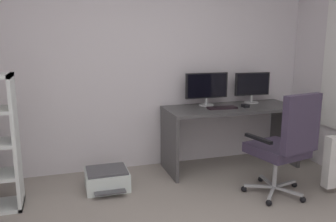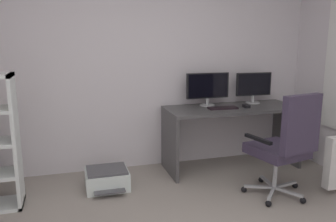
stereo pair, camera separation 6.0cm
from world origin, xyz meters
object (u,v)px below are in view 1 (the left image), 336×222
at_px(desk, 231,122).
at_px(keyboard, 222,108).
at_px(printer, 107,179).
at_px(monitor_secondary, 252,85).
at_px(computer_mouse, 245,106).
at_px(monitor_main, 207,87).
at_px(office_chair, 285,143).

bearing_deg(desk, keyboard, -157.36).
bearing_deg(printer, monitor_secondary, 11.14).
bearing_deg(monitor_secondary, computer_mouse, -132.73).
bearing_deg(keyboard, monitor_main, 116.05).
bearing_deg(printer, monitor_main, 16.31).
distance_m(monitor_secondary, computer_mouse, 0.39).
relative_size(monitor_main, monitor_secondary, 1.16).
relative_size(desk, computer_mouse, 15.94).
bearing_deg(monitor_secondary, desk, -155.61).
distance_m(monitor_main, printer, 1.59).
height_order(keyboard, printer, keyboard).
height_order(monitor_main, office_chair, monitor_main).
height_order(monitor_secondary, computer_mouse, monitor_secondary).
relative_size(office_chair, printer, 2.32).
height_order(computer_mouse, printer, computer_mouse).
relative_size(monitor_secondary, keyboard, 1.36).
relative_size(monitor_secondary, computer_mouse, 4.62).
xyz_separation_m(monitor_main, computer_mouse, (0.40, -0.24, -0.21)).
bearing_deg(computer_mouse, monitor_main, 150.20).
bearing_deg(computer_mouse, keyboard, 179.35).
bearing_deg(keyboard, monitor_secondary, 26.68).
distance_m(computer_mouse, printer, 1.80).
xyz_separation_m(desk, computer_mouse, (0.14, -0.08, 0.21)).
bearing_deg(computer_mouse, monitor_secondary, 49.08).
bearing_deg(desk, computer_mouse, -29.17).
height_order(monitor_main, computer_mouse, monitor_main).
bearing_deg(printer, office_chair, -23.92).
distance_m(desk, office_chair, 0.94).
bearing_deg(keyboard, office_chair, -70.63).
height_order(desk, computer_mouse, computer_mouse).
xyz_separation_m(monitor_secondary, computer_mouse, (-0.22, -0.24, -0.20)).
height_order(computer_mouse, office_chair, office_chair).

